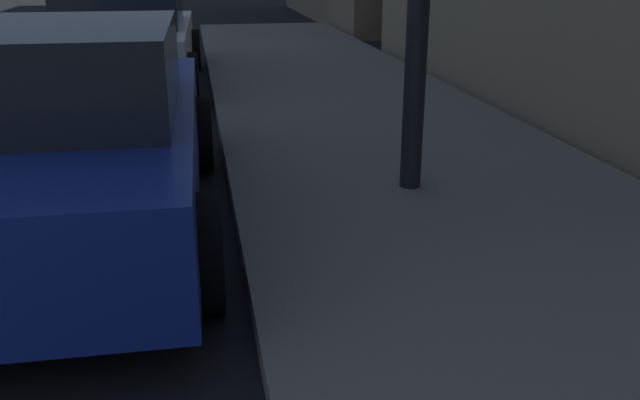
# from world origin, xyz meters

# --- Properties ---
(car_blue) EXTENTS (2.11, 4.15, 1.43)m
(car_blue) POSITION_xyz_m (2.85, 4.96, 0.70)
(car_blue) COLOR navy
(car_blue) RESTS_ON ground
(car_white) EXTENTS (2.11, 4.54, 1.43)m
(car_white) POSITION_xyz_m (2.85, 10.56, 0.71)
(car_white) COLOR silver
(car_white) RESTS_ON ground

